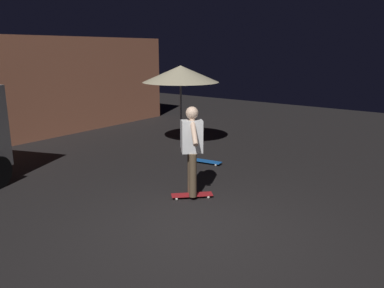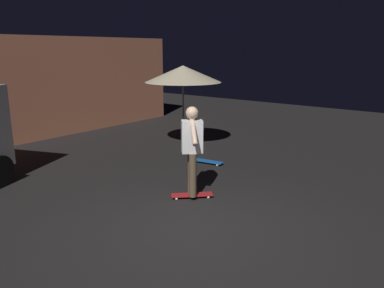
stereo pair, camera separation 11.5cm
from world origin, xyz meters
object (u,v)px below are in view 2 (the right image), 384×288
(skater, at_px, (192,145))
(patio_umbrella, at_px, (183,74))
(skateboard_ridden, at_px, (192,195))
(skateboard_spare, at_px, (208,161))

(skater, bearing_deg, patio_umbrella, 41.83)
(skateboard_ridden, xyz_separation_m, skater, (0.00, 0.00, 0.98))
(skateboard_ridden, relative_size, skateboard_spare, 0.87)
(skater, bearing_deg, skateboard_ridden, 180.00)
(skater, bearing_deg, skateboard_spare, 28.34)
(patio_umbrella, distance_m, skater, 3.95)
(patio_umbrella, distance_m, skateboard_ridden, 4.31)
(patio_umbrella, height_order, skateboard_spare, patio_umbrella)
(patio_umbrella, relative_size, skateboard_spare, 2.87)
(patio_umbrella, height_order, skateboard_ridden, patio_umbrella)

